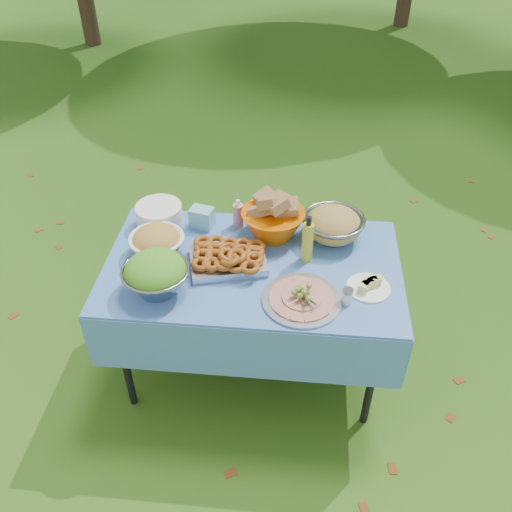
% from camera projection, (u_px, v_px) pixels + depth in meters
% --- Properties ---
extents(ground, '(80.00, 80.00, 0.00)m').
position_uv_depth(ground, '(253.00, 364.00, 3.16)').
color(ground, '#0D3309').
rests_on(ground, ground).
extents(picnic_table, '(1.46, 0.86, 0.76)m').
position_uv_depth(picnic_table, '(253.00, 318.00, 2.92)').
color(picnic_table, '#84C9FF').
rests_on(picnic_table, ground).
extents(salad_bowl, '(0.38, 0.38, 0.20)m').
position_uv_depth(salad_bowl, '(156.00, 274.00, 2.47)').
color(salad_bowl, gray).
rests_on(salad_bowl, picnic_table).
extents(pasta_bowl_white, '(0.32, 0.32, 0.15)m').
position_uv_depth(pasta_bowl_white, '(157.00, 241.00, 2.70)').
color(pasta_bowl_white, white).
rests_on(pasta_bowl_white, picnic_table).
extents(plate_stack, '(0.25, 0.25, 0.12)m').
position_uv_depth(plate_stack, '(159.00, 215.00, 2.90)').
color(plate_stack, white).
rests_on(plate_stack, picnic_table).
extents(wipes_box, '(0.14, 0.11, 0.11)m').
position_uv_depth(wipes_box, '(202.00, 217.00, 2.90)').
color(wipes_box, '#81C8D0').
rests_on(wipes_box, picnic_table).
extents(sanitizer_bottle, '(0.06, 0.06, 0.16)m').
position_uv_depth(sanitizer_bottle, '(238.00, 213.00, 2.88)').
color(sanitizer_bottle, '#D17C86').
rests_on(sanitizer_bottle, picnic_table).
extents(bread_bowl, '(0.33, 0.33, 0.22)m').
position_uv_depth(bread_bowl, '(273.00, 218.00, 2.80)').
color(bread_bowl, '#D65B01').
rests_on(bread_bowl, picnic_table).
extents(pasta_bowl_steel, '(0.35, 0.35, 0.17)m').
position_uv_depth(pasta_bowl_steel, '(333.00, 224.00, 2.80)').
color(pasta_bowl_steel, gray).
rests_on(pasta_bowl_steel, picnic_table).
extents(fried_tray, '(0.42, 0.34, 0.09)m').
position_uv_depth(fried_tray, '(228.00, 257.00, 2.65)').
color(fried_tray, silver).
rests_on(fried_tray, picnic_table).
extents(charcuterie_platter, '(0.41, 0.41, 0.08)m').
position_uv_depth(charcuterie_platter, '(302.00, 294.00, 2.45)').
color(charcuterie_platter, '#ABAFB2').
rests_on(charcuterie_platter, picnic_table).
extents(oil_bottle, '(0.07, 0.07, 0.26)m').
position_uv_depth(oil_bottle, '(308.00, 239.00, 2.63)').
color(oil_bottle, gold).
rests_on(oil_bottle, picnic_table).
extents(cheese_plate, '(0.25, 0.25, 0.06)m').
position_uv_depth(cheese_plate, '(369.00, 284.00, 2.52)').
color(cheese_plate, white).
rests_on(cheese_plate, picnic_table).
extents(shaker, '(0.05, 0.05, 0.08)m').
position_uv_depth(shaker, '(347.00, 296.00, 2.44)').
color(shaker, white).
rests_on(shaker, picnic_table).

